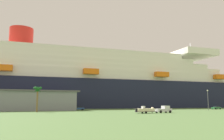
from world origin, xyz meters
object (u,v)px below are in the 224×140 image
cruise_ship (90,84)px  parked_car_green_wagon (216,108)px  street_lamp (208,97)px  parked_car_blue_suv (79,108)px  small_boat_on_trailer (147,110)px  palm_tree (38,92)px  pickup_truck (164,109)px

cruise_ship → parked_car_green_wagon: (52.63, -43.97, -13.21)m
street_lamp → parked_car_blue_suv: size_ratio=1.91×
parked_car_blue_suv → small_boat_on_trailer: bearing=-66.5°
cruise_ship → street_lamp: cruise_ship is taller
cruise_ship → palm_tree: bearing=-117.5°
parked_car_green_wagon → parked_car_blue_suv: (-64.72, 5.66, -0.00)m
palm_tree → street_lamp: size_ratio=1.02×
palm_tree → parked_car_blue_suv: (16.58, 16.66, -5.91)m
parked_car_blue_suv → parked_car_green_wagon: bearing=-5.0°
pickup_truck → palm_tree: bearing=156.2°
cruise_ship → pickup_truck: size_ratio=48.27×
palm_tree → parked_car_green_wagon: (81.30, 10.99, -5.91)m
small_boat_on_trailer → street_lamp: (35.74, 17.44, 4.50)m
pickup_truck → parked_car_green_wagon: (43.12, 27.83, -0.21)m
small_boat_on_trailer → street_lamp: bearing=26.0°
pickup_truck → small_boat_on_trailer: (-6.44, -1.39, -0.08)m
cruise_ship → palm_tree: 62.42m
small_boat_on_trailer → parked_car_blue_suv: bearing=113.5°
cruise_ship → small_boat_on_trailer: (3.06, -73.19, -13.09)m
cruise_ship → street_lamp: size_ratio=33.68×
street_lamp → parked_car_green_wagon: 18.74m
cruise_ship → palm_tree: size_ratio=33.06×
palm_tree → parked_car_blue_suv: bearing=45.1°
small_boat_on_trailer → parked_car_green_wagon: (49.56, 29.22, -0.13)m
palm_tree → parked_car_blue_suv: palm_tree is taller
pickup_truck → parked_car_green_wagon: size_ratio=1.22×
cruise_ship → small_boat_on_trailer: 74.41m
cruise_ship → parked_car_blue_suv: cruise_ship is taller
street_lamp → cruise_ship: bearing=124.8°
pickup_truck → street_lamp: bearing=28.7°
cruise_ship → parked_car_green_wagon: bearing=-39.9°
small_boat_on_trailer → palm_tree: 37.05m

